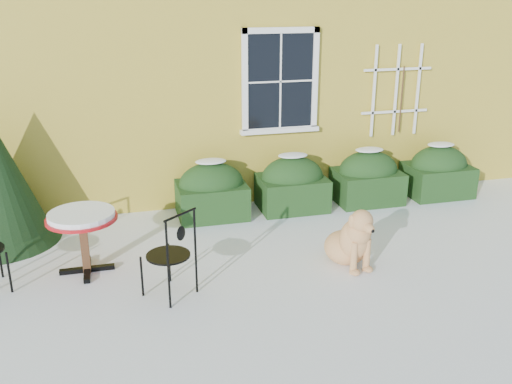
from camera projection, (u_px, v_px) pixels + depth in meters
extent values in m
plane|color=white|center=(278.00, 293.00, 6.62)|extent=(80.00, 80.00, 0.00)
cube|color=gold|center=(184.00, 6.00, 12.00)|extent=(12.00, 8.00, 6.00)
cube|color=black|center=(280.00, 81.00, 8.87)|extent=(1.05, 0.03, 1.45)
cube|color=white|center=(281.00, 30.00, 8.61)|extent=(1.23, 0.06, 0.09)
cube|color=white|center=(280.00, 130.00, 9.12)|extent=(1.23, 0.06, 0.09)
cube|color=white|center=(245.00, 83.00, 8.73)|extent=(0.09, 0.06, 1.63)
cube|color=white|center=(315.00, 80.00, 9.00)|extent=(0.09, 0.06, 1.63)
cube|color=white|center=(281.00, 82.00, 8.85)|extent=(0.02, 0.02, 1.45)
cube|color=white|center=(281.00, 82.00, 8.85)|extent=(1.05, 0.02, 0.02)
cube|color=white|center=(280.00, 130.00, 9.12)|extent=(1.29, 0.14, 0.07)
cube|color=white|center=(374.00, 92.00, 9.31)|extent=(0.04, 0.03, 1.50)
cube|color=white|center=(396.00, 91.00, 9.41)|extent=(0.04, 0.03, 1.50)
cube|color=white|center=(418.00, 90.00, 9.50)|extent=(0.04, 0.03, 1.50)
cube|color=white|center=(394.00, 112.00, 9.52)|extent=(1.20, 0.03, 0.04)
cube|color=white|center=(398.00, 69.00, 9.29)|extent=(1.20, 0.03, 0.04)
cylinder|color=#472D19|center=(401.00, 100.00, 9.46)|extent=(0.02, 0.02, 1.10)
cube|color=black|center=(212.00, 200.00, 8.79)|extent=(1.05, 0.80, 0.52)
ellipsoid|color=black|center=(211.00, 184.00, 8.70)|extent=(1.00, 0.72, 0.67)
ellipsoid|color=white|center=(211.00, 161.00, 8.58)|extent=(0.47, 0.32, 0.06)
cube|color=black|center=(292.00, 193.00, 9.10)|extent=(1.05, 0.80, 0.52)
ellipsoid|color=black|center=(292.00, 177.00, 9.01)|extent=(1.00, 0.72, 0.67)
ellipsoid|color=white|center=(293.00, 155.00, 8.89)|extent=(0.47, 0.32, 0.06)
cube|color=black|center=(367.00, 186.00, 9.41)|extent=(1.05, 0.80, 0.52)
ellipsoid|color=black|center=(368.00, 171.00, 9.32)|extent=(1.00, 0.72, 0.67)
ellipsoid|color=white|center=(369.00, 150.00, 9.20)|extent=(0.47, 0.32, 0.06)
cube|color=black|center=(437.00, 180.00, 9.72)|extent=(1.05, 0.80, 0.52)
ellipsoid|color=black|center=(439.00, 165.00, 9.63)|extent=(1.00, 0.72, 0.67)
ellipsoid|color=white|center=(441.00, 145.00, 9.51)|extent=(0.47, 0.32, 0.06)
cube|color=black|center=(87.00, 269.00, 7.12)|extent=(0.67, 0.08, 0.06)
cube|color=black|center=(87.00, 269.00, 7.12)|extent=(0.08, 0.67, 0.06)
cube|color=#51311B|center=(85.00, 245.00, 7.01)|extent=(0.10, 0.10, 0.71)
cylinder|color=#AC0E14|center=(82.00, 218.00, 6.89)|extent=(0.86, 0.86, 0.04)
cylinder|color=white|center=(81.00, 215.00, 6.87)|extent=(0.80, 0.80, 0.07)
cylinder|color=black|center=(169.00, 263.00, 6.81)|extent=(0.03, 0.03, 0.49)
cylinder|color=black|center=(142.00, 277.00, 6.48)|extent=(0.03, 0.03, 0.49)
cylinder|color=black|center=(196.00, 273.00, 6.56)|extent=(0.03, 0.03, 0.49)
cylinder|color=black|center=(169.00, 288.00, 6.23)|extent=(0.03, 0.03, 0.49)
cylinder|color=black|center=(168.00, 255.00, 6.44)|extent=(0.50, 0.50, 0.02)
cylinder|color=black|center=(195.00, 231.00, 6.39)|extent=(0.03, 0.03, 0.55)
cylinder|color=black|center=(167.00, 245.00, 6.06)|extent=(0.03, 0.03, 0.55)
cylinder|color=black|center=(180.00, 215.00, 6.13)|extent=(0.39, 0.32, 0.03)
ellipsoid|color=black|center=(181.00, 233.00, 6.21)|extent=(0.12, 0.11, 0.17)
cylinder|color=black|center=(9.00, 272.00, 6.56)|extent=(0.03, 0.03, 0.51)
cylinder|color=black|center=(0.00, 258.00, 6.90)|extent=(0.03, 0.03, 0.51)
ellipsoid|color=tan|center=(345.00, 247.00, 7.33)|extent=(0.63, 0.67, 0.43)
ellipsoid|color=tan|center=(355.00, 239.00, 7.10)|extent=(0.47, 0.43, 0.53)
sphere|color=tan|center=(358.00, 232.00, 7.02)|extent=(0.33, 0.33, 0.33)
cylinder|color=tan|center=(354.00, 258.00, 7.01)|extent=(0.09, 0.09, 0.43)
cylinder|color=tan|center=(367.00, 255.00, 7.09)|extent=(0.09, 0.09, 0.43)
ellipsoid|color=tan|center=(355.00, 272.00, 7.02)|extent=(0.12, 0.15, 0.07)
ellipsoid|color=tan|center=(368.00, 269.00, 7.10)|extent=(0.12, 0.15, 0.07)
cylinder|color=tan|center=(359.00, 228.00, 6.99)|extent=(0.24, 0.27, 0.23)
sphere|color=tan|center=(362.00, 221.00, 6.91)|extent=(0.28, 0.28, 0.28)
ellipsoid|color=tan|center=(368.00, 228.00, 6.81)|extent=(0.17, 0.24, 0.12)
sphere|color=black|center=(373.00, 231.00, 6.73)|extent=(0.05, 0.05, 0.05)
ellipsoid|color=tan|center=(352.00, 222.00, 6.89)|extent=(0.09, 0.11, 0.18)
ellipsoid|color=tan|center=(368.00, 218.00, 6.99)|extent=(0.09, 0.11, 0.18)
cylinder|color=tan|center=(347.00, 248.00, 7.63)|extent=(0.28, 0.31, 0.08)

